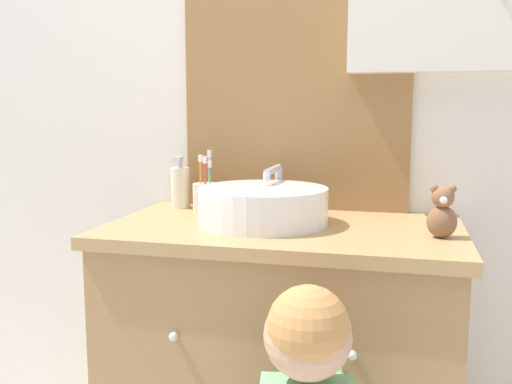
{
  "coord_description": "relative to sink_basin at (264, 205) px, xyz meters",
  "views": [
    {
      "loc": [
        0.32,
        -1.27,
        1.21
      ],
      "look_at": [
        -0.07,
        0.25,
        0.98
      ],
      "focal_mm": 40.0,
      "sensor_mm": 36.0,
      "label": 1
    }
  ],
  "objects": [
    {
      "name": "vanity_counter",
      "position": [
        0.06,
        -0.0,
        -0.49
      ],
      "size": [
        1.01,
        0.59,
        0.88
      ],
      "color": "#A37A4C",
      "rests_on": "ground_plane"
    },
    {
      "name": "sink_basin",
      "position": [
        0.0,
        0.0,
        0.0
      ],
      "size": [
        0.37,
        0.43,
        0.16
      ],
      "color": "white",
      "rests_on": "vanity_counter"
    },
    {
      "name": "teddy_bear",
      "position": [
        0.49,
        -0.06,
        0.01
      ],
      "size": [
        0.08,
        0.06,
        0.14
      ],
      "color": "brown",
      "rests_on": "vanity_counter"
    },
    {
      "name": "toothbrush_holder",
      "position": [
        -0.24,
        0.17,
        -0.01
      ],
      "size": [
        0.09,
        0.09,
        0.2
      ],
      "color": "beige",
      "rests_on": "vanity_counter"
    },
    {
      "name": "wall_back",
      "position": [
        0.09,
        0.32,
        0.36
      ],
      "size": [
        3.2,
        0.18,
        2.5
      ],
      "color": "silver",
      "rests_on": "ground_plane"
    },
    {
      "name": "soap_dispenser",
      "position": [
        -0.34,
        0.2,
        0.02
      ],
      "size": [
        0.06,
        0.06,
        0.17
      ],
      "color": "beige",
      "rests_on": "vanity_counter"
    }
  ]
}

